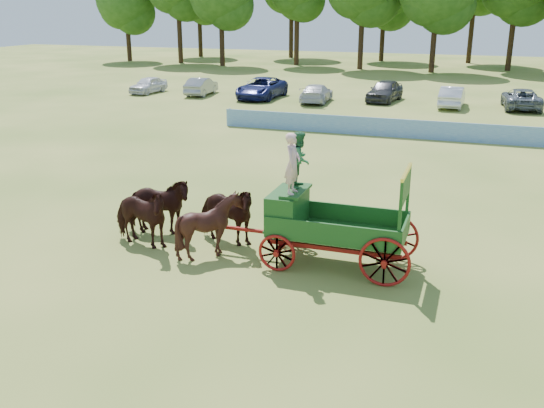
{
  "coord_description": "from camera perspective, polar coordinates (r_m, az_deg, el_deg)",
  "views": [
    {
      "loc": [
        0.81,
        -16.19,
        7.18
      ],
      "look_at": [
        -5.01,
        0.6,
        1.3
      ],
      "focal_mm": 40.0,
      "sensor_mm": 36.0,
      "label": 1
    }
  ],
  "objects": [
    {
      "name": "farm_dray",
      "position": [
        17.27,
        3.82,
        -0.22
      ],
      "size": [
        6.0,
        2.0,
        3.86
      ],
      "color": "maroon",
      "rests_on": "ground"
    },
    {
      "name": "horse_lead_right",
      "position": [
        19.95,
        -10.75,
        -0.19
      ],
      "size": [
        2.44,
        1.49,
        1.92
      ],
      "primitive_type": "imported",
      "rotation": [
        0.0,
        0.0,
        1.78
      ],
      "color": "black",
      "rests_on": "ground"
    },
    {
      "name": "horse_lead_left",
      "position": [
        19.06,
        -12.37,
        -1.18
      ],
      "size": [
        2.43,
        1.42,
        1.92
      ],
      "primitive_type": "imported",
      "rotation": [
        0.0,
        0.0,
        1.39
      ],
      "color": "black",
      "rests_on": "ground"
    },
    {
      "name": "horse_wheel_right",
      "position": [
        18.91,
        -4.41,
        -0.95
      ],
      "size": [
        2.45,
        1.53,
        1.92
      ],
      "primitive_type": "imported",
      "rotation": [
        0.0,
        0.0,
        1.34
      ],
      "color": "black",
      "rests_on": "ground"
    },
    {
      "name": "parked_cars",
      "position": [
        46.79,
        13.51,
        9.93
      ],
      "size": [
        46.17,
        7.17,
        1.63
      ],
      "color": "silver",
      "rests_on": "ground"
    },
    {
      "name": "sponsor_banner",
      "position": [
        34.88,
        15.9,
        6.61
      ],
      "size": [
        26.0,
        0.08,
        1.05
      ],
      "primitive_type": "cube",
      "color": "#2165B4",
      "rests_on": "ground"
    },
    {
      "name": "ground",
      "position": [
        17.73,
        14.92,
        -6.24
      ],
      "size": [
        160.0,
        160.0,
        0.0
      ],
      "primitive_type": "plane",
      "color": "#A79E4B",
      "rests_on": "ground"
    },
    {
      "name": "horse_wheel_left",
      "position": [
        17.97,
        -5.79,
        -2.03
      ],
      "size": [
        1.83,
        1.65,
        1.93
      ],
      "primitive_type": "imported",
      "rotation": [
        0.0,
        0.0,
        1.63
      ],
      "color": "black",
      "rests_on": "ground"
    }
  ]
}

